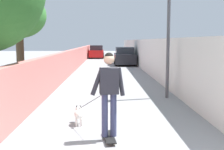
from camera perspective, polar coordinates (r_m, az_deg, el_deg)
name	(u,v)px	position (r m, az deg, el deg)	size (l,w,h in m)	color
ground_plane	(110,73)	(18.12, -0.49, 0.50)	(80.00, 80.00, 0.00)	gray
wall_left	(66,64)	(16.22, -9.36, 2.27)	(48.00, 0.30, 1.48)	#CC726B
fence_right	(154,58)	(16.27, 8.54, 3.52)	(48.00, 0.30, 2.17)	silver
tree_left_near	(19,16)	(12.07, -18.63, 11.34)	(2.21, 2.21, 4.01)	brown
lamp_post	(169,9)	(10.17, 11.64, 13.22)	(0.36, 0.36, 4.70)	#4C4C51
skateboard	(109,137)	(5.91, -0.60, -12.62)	(0.82, 0.29, 0.08)	black
person_skateboarder	(109,88)	(5.65, -0.61, -2.61)	(0.26, 0.72, 1.74)	#333859
dog	(79,114)	(6.94, -6.84, -7.91)	(1.39, 0.87, 1.06)	white
car_near	(125,57)	(24.05, 2.59, 3.81)	(4.09, 1.80, 1.54)	black
car_far	(97,52)	(33.80, -3.20, 4.73)	(4.01, 1.80, 1.54)	#B71414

